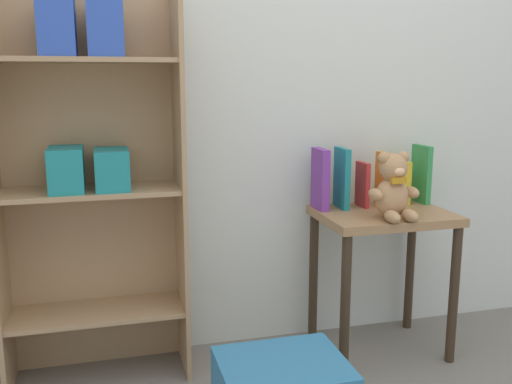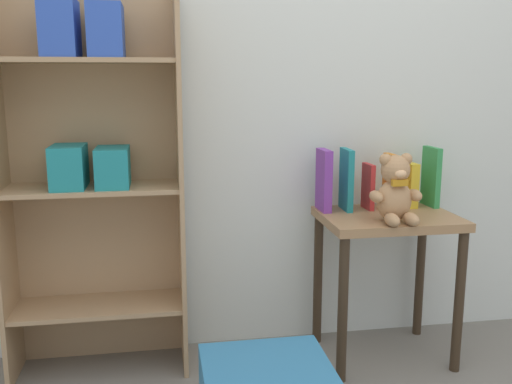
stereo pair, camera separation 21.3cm
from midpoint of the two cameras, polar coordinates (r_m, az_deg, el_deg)
name	(u,v)px [view 1 (the left image)]	position (r m, az deg, el deg)	size (l,w,h in m)	color
wall_back	(294,63)	(2.54, 1.32, 12.75)	(4.80, 0.06, 2.50)	silver
bookshelf_side	(89,162)	(2.30, -18.92, 2.85)	(0.70, 0.29, 1.53)	tan
display_table	(383,238)	(2.48, 10.18, -4.62)	(0.55, 0.41, 0.63)	#9E754C
teddy_bear	(393,188)	(2.31, 11.05, 0.33)	(0.21, 0.19, 0.27)	tan
book_standing_purple	(320,179)	(2.44, 3.97, 1.28)	(0.04, 0.13, 0.26)	purple
book_standing_teal	(342,178)	(2.47, 6.16, 1.37)	(0.03, 0.14, 0.26)	teal
book_standing_red	(362,185)	(2.51, 8.24, 0.72)	(0.02, 0.10, 0.20)	red
book_standing_orange	(383,179)	(2.55, 10.30, 1.25)	(0.03, 0.11, 0.24)	orange
book_standing_yellow	(400,182)	(2.61, 12.00, 0.96)	(0.04, 0.12, 0.19)	gold
book_standing_green	(421,174)	(2.65, 14.00, 1.74)	(0.03, 0.13, 0.26)	#33934C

